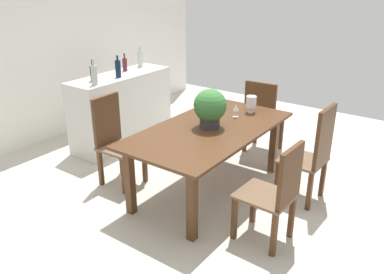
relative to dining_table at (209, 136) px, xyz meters
name	(u,v)px	position (x,y,z in m)	size (l,w,h in m)	color
ground_plane	(199,186)	(0.00, 0.13, -0.64)	(7.04, 7.04, 0.00)	beige
back_wall	(43,47)	(0.00, 2.73, 0.66)	(6.40, 0.10, 2.60)	white
dining_table	(209,136)	(0.00, 0.00, 0.00)	(1.94, 1.03, 0.74)	#4C2D19
chair_far_left	(114,137)	(-0.44, 0.98, -0.10)	(0.42, 0.44, 1.01)	#4C2D19
chair_foot_end	(262,114)	(1.23, -0.01, -0.10)	(0.44, 0.47, 0.98)	#4C2D19
chair_near_left	(276,191)	(-0.44, -0.98, -0.12)	(0.43, 0.48, 0.95)	#4C2D19
chair_near_right	(314,152)	(0.43, -0.98, -0.08)	(0.45, 0.44, 1.05)	#4C2D19
flower_centerpiece	(210,107)	(0.02, 0.01, 0.31)	(0.34, 0.34, 0.41)	#333338
crystal_vase_left	(251,102)	(0.69, -0.12, 0.22)	(0.12, 0.12, 0.20)	silver
crystal_vase_center_near	(202,103)	(0.33, 0.31, 0.22)	(0.09, 0.09, 0.20)	silver
wine_glass	(236,108)	(0.45, -0.05, 0.20)	(0.06, 0.06, 0.15)	silver
kitchen_counter	(122,109)	(0.45, 1.75, -0.16)	(1.52, 0.51, 0.97)	silver
wine_bottle_amber	(118,69)	(0.33, 1.65, 0.44)	(0.07, 0.07, 0.29)	#0F1E38
wine_bottle_dark	(93,73)	(0.02, 1.76, 0.43)	(0.08, 0.08, 0.27)	black
wine_bottle_clear	(94,75)	(-0.10, 1.60, 0.46)	(0.08, 0.08, 0.32)	#B2BFB7
wine_bottle_green	(140,58)	(0.97, 1.85, 0.45)	(0.07, 0.07, 0.30)	#B2BFB7
wine_bottle_tall	(125,64)	(0.64, 1.83, 0.42)	(0.06, 0.06, 0.24)	#511E28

